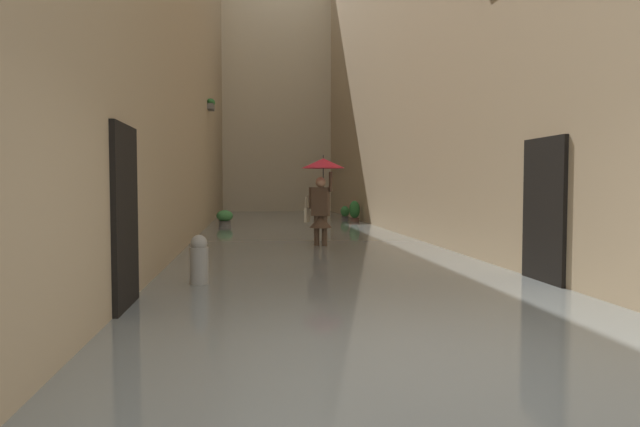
# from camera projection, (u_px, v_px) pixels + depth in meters

# --- Properties ---
(ground_plane) EXTENTS (61.54, 61.54, 0.00)m
(ground_plane) POSITION_uv_depth(u_px,v_px,m) (297.00, 237.00, 16.82)
(ground_plane) COLOR #605B56
(flood_water) EXTENTS (6.28, 30.62, 0.19)m
(flood_water) POSITION_uv_depth(u_px,v_px,m) (297.00, 234.00, 16.82)
(flood_water) COLOR slate
(flood_water) RESTS_ON ground_plane
(building_facade_left) EXTENTS (2.04, 28.62, 12.16)m
(building_facade_left) POSITION_uv_depth(u_px,v_px,m) (419.00, 32.00, 16.95)
(building_facade_left) COLOR tan
(building_facade_left) RESTS_ON ground_plane
(building_facade_right) EXTENTS (2.04, 28.62, 12.52)m
(building_facade_right) POSITION_uv_depth(u_px,v_px,m) (167.00, 17.00, 16.06)
(building_facade_right) COLOR tan
(building_facade_right) RESTS_ON ground_plane
(building_facade_far) EXTENTS (9.08, 1.80, 12.27)m
(building_facade_far) POSITION_uv_depth(u_px,v_px,m) (276.00, 96.00, 29.61)
(building_facade_far) COLOR beige
(building_facade_far) RESTS_ON ground_plane
(person_wading) EXTENTS (0.97, 0.97, 2.20)m
(person_wading) POSITION_uv_depth(u_px,v_px,m) (322.00, 186.00, 12.65)
(person_wading) COLOR #2D2319
(person_wading) RESTS_ON ground_plane
(potted_plant_mid_right) EXTENTS (0.55, 0.55, 0.69)m
(potted_plant_mid_right) POSITION_uv_depth(u_px,v_px,m) (225.00, 219.00, 19.05)
(potted_plant_mid_right) COLOR #66605B
(potted_plant_mid_right) RESTS_ON ground_plane
(potted_plant_far_left) EXTENTS (0.35, 0.35, 0.70)m
(potted_plant_far_left) POSITION_uv_depth(u_px,v_px,m) (345.00, 214.00, 22.52)
(potted_plant_far_left) COLOR #66605B
(potted_plant_far_left) RESTS_ON ground_plane
(potted_plant_mid_left) EXTENTS (0.40, 0.40, 0.95)m
(potted_plant_mid_left) POSITION_uv_depth(u_px,v_px,m) (355.00, 213.00, 21.07)
(potted_plant_mid_left) COLOR brown
(potted_plant_mid_left) RESTS_ON ground_plane
(mooring_bollard) EXTENTS (0.25, 0.25, 0.86)m
(mooring_bollard) POSITION_uv_depth(u_px,v_px,m) (199.00, 266.00, 7.79)
(mooring_bollard) COLOR gray
(mooring_bollard) RESTS_ON ground_plane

